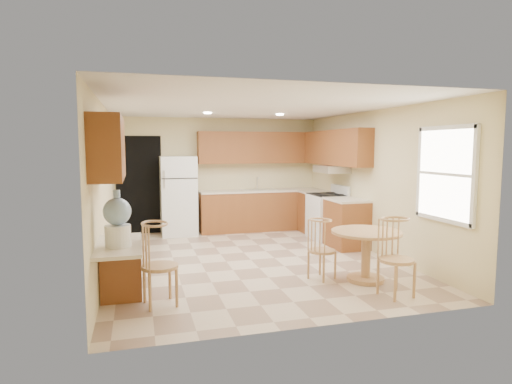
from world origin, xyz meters
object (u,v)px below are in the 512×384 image
object	(u,v)px
chair_table_a	(325,244)
chair_table_b	(401,251)
water_crock	(117,221)
dining_table	(366,248)
refrigerator	(178,196)
stove	(327,216)
chair_desk	(160,257)

from	to	relation	value
chair_table_a	chair_table_b	distance (m)	1.09
water_crock	dining_table	bearing A→B (deg)	5.71
refrigerator	chair_table_b	distance (m)	5.18
chair_table_a	chair_table_b	bearing A→B (deg)	4.72
stove	chair_table_a	world-z (taller)	stove
dining_table	chair_table_b	xyz separation A→B (m)	(0.05, -0.74, 0.13)
chair_desk	water_crock	bearing A→B (deg)	-92.29
stove	chair_table_a	size ratio (longest dim) A/B	1.28
stove	dining_table	world-z (taller)	stove
stove	dining_table	distance (m)	2.77
dining_table	chair_table_b	world-z (taller)	chair_table_b
refrigerator	chair_table_b	size ratio (longest dim) A/B	1.72
chair_desk	water_crock	xyz separation A→B (m)	(-0.45, -0.06, 0.46)
chair_table_a	chair_table_b	size ratio (longest dim) A/B	0.88
stove	water_crock	size ratio (longest dim) A/B	1.74
dining_table	chair_table_a	bearing A→B (deg)	162.95
chair_desk	water_crock	world-z (taller)	water_crock
dining_table	water_crock	world-z (taller)	water_crock
chair_table_b	water_crock	bearing A→B (deg)	-16.79
chair_table_a	water_crock	world-z (taller)	water_crock
stove	chair_table_b	xyz separation A→B (m)	(-0.62, -3.43, 0.12)
refrigerator	water_crock	world-z (taller)	refrigerator
dining_table	chair_desk	size ratio (longest dim) A/B	0.98
dining_table	chair_table_a	distance (m)	0.58
chair_desk	chair_table_b	bearing A→B (deg)	70.12
water_crock	refrigerator	bearing A→B (deg)	76.08
chair_table_b	chair_desk	bearing A→B (deg)	-19.15
refrigerator	dining_table	xyz separation A→B (m)	(2.21, -3.91, -0.37)
stove	water_crock	distance (m)	4.99
stove	refrigerator	bearing A→B (deg)	157.01
chair_desk	dining_table	bearing A→B (deg)	85.01
refrigerator	chair_desk	xyz separation A→B (m)	(-0.60, -4.17, -0.24)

